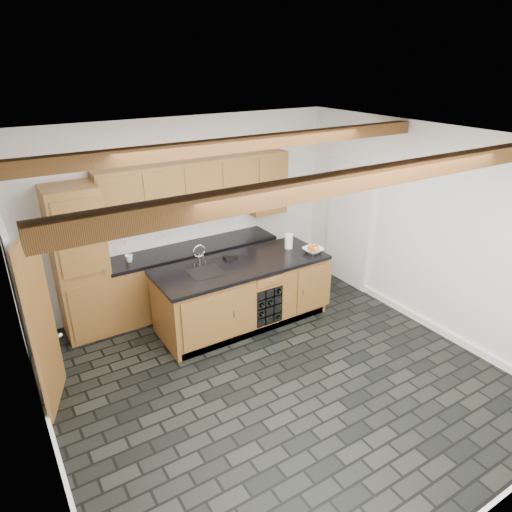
{
  "coord_description": "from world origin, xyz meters",
  "views": [
    {
      "loc": [
        -2.57,
        -3.7,
        3.56
      ],
      "look_at": [
        0.23,
        0.8,
        1.24
      ],
      "focal_mm": 32.0,
      "sensor_mm": 36.0,
      "label": 1
    }
  ],
  "objects_px": {
    "fruit_bowl": "(313,250)",
    "kitchen_scale": "(230,256)",
    "paper_towel": "(289,241)",
    "island": "(243,293)"
  },
  "relations": [
    {
      "from": "kitchen_scale",
      "to": "fruit_bowl",
      "type": "xyz_separation_m",
      "value": [
        1.13,
        -0.46,
        0.01
      ]
    },
    {
      "from": "island",
      "to": "kitchen_scale",
      "type": "distance_m",
      "value": 0.55
    },
    {
      "from": "island",
      "to": "paper_towel",
      "type": "height_order",
      "value": "paper_towel"
    },
    {
      "from": "island",
      "to": "fruit_bowl",
      "type": "relative_size",
      "value": 8.74
    },
    {
      "from": "fruit_bowl",
      "to": "paper_towel",
      "type": "bearing_deg",
      "value": 122.69
    },
    {
      "from": "island",
      "to": "paper_towel",
      "type": "relative_size",
      "value": 11.17
    },
    {
      "from": "kitchen_scale",
      "to": "island",
      "type": "bearing_deg",
      "value": -80.05
    },
    {
      "from": "paper_towel",
      "to": "kitchen_scale",
      "type": "bearing_deg",
      "value": 171.58
    },
    {
      "from": "fruit_bowl",
      "to": "kitchen_scale",
      "type": "bearing_deg",
      "value": 157.96
    },
    {
      "from": "paper_towel",
      "to": "island",
      "type": "bearing_deg",
      "value": -172.93
    }
  ]
}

